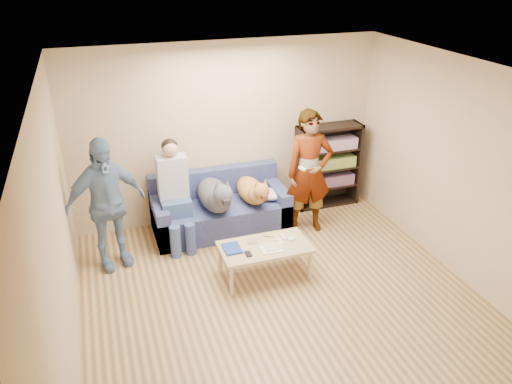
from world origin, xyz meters
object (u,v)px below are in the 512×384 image
object	(u,v)px
dog_gray	(216,195)
bookshelf	(327,164)
camera_silver	(252,241)
dog_tan	(253,191)
sofa	(220,211)
notebook_blue	(232,248)
coffee_table	(265,249)
person_seated	(174,190)
person_standing_right	(309,172)
person_standing_left	(106,204)

from	to	relation	value
dog_gray	bookshelf	distance (m)	1.96
camera_silver	dog_tan	bearing A→B (deg)	71.32
sofa	notebook_blue	bearing A→B (deg)	-98.03
dog_tan	dog_gray	bearing A→B (deg)	-175.39
notebook_blue	coffee_table	size ratio (longest dim) A/B	0.24
notebook_blue	coffee_table	world-z (taller)	notebook_blue
notebook_blue	person_seated	distance (m)	1.28
person_seated	dog_tan	xyz separation A→B (m)	(1.09, -0.05, -0.17)
notebook_blue	person_seated	xyz separation A→B (m)	(-0.47, 1.14, 0.34)
dog_tan	bookshelf	xyz separation A→B (m)	(1.35, 0.41, 0.07)
person_standing_right	dog_gray	xyz separation A→B (m)	(-1.29, 0.20, -0.24)
person_standing_left	camera_silver	world-z (taller)	person_standing_left
bookshelf	camera_silver	bearing A→B (deg)	-139.91
person_standing_right	coffee_table	distance (m)	1.42
bookshelf	notebook_blue	bearing A→B (deg)	-142.84
person_standing_right	coffee_table	world-z (taller)	person_standing_right
person_standing_left	bookshelf	xyz separation A→B (m)	(3.34, 0.70, -0.18)
person_standing_right	person_seated	size ratio (longest dim) A/B	1.21
person_standing_right	camera_silver	bearing A→B (deg)	-137.36
dog_gray	sofa	bearing A→B (deg)	65.29
notebook_blue	person_seated	bearing A→B (deg)	112.25
camera_silver	sofa	distance (m)	1.21
coffee_table	dog_tan	bearing A→B (deg)	78.84
dog_tan	coffee_table	world-z (taller)	dog_tan
camera_silver	dog_gray	world-z (taller)	dog_gray
sofa	dog_gray	xyz separation A→B (m)	(-0.10, -0.22, 0.36)
person_standing_left	sofa	size ratio (longest dim) A/B	0.91
person_standing_right	sofa	world-z (taller)	person_standing_right
dog_gray	dog_tan	size ratio (longest dim) A/B	1.10
person_standing_right	person_standing_left	xyz separation A→B (m)	(-2.73, -0.05, -0.03)
notebook_blue	coffee_table	bearing A→B (deg)	-7.13
dog_gray	coffee_table	xyz separation A→B (m)	(0.32, -1.10, -0.27)
sofa	dog_gray	world-z (taller)	dog_gray
person_standing_left	notebook_blue	size ratio (longest dim) A/B	6.63
notebook_blue	camera_silver	size ratio (longest dim) A/B	2.36
sofa	bookshelf	bearing A→B (deg)	7.40
person_standing_right	dog_tan	distance (m)	0.83
camera_silver	person_standing_right	bearing A→B (deg)	35.52
person_seated	dog_gray	xyz separation A→B (m)	(0.54, -0.09, -0.13)
camera_silver	sofa	world-z (taller)	sofa
notebook_blue	sofa	xyz separation A→B (m)	(0.18, 1.27, -0.15)
dog_gray	bookshelf	world-z (taller)	bookshelf
person_standing_left	bookshelf	world-z (taller)	person_standing_left
person_standing_right	bookshelf	world-z (taller)	person_standing_right
person_standing_right	camera_silver	size ratio (longest dim) A/B	16.14
notebook_blue	dog_gray	distance (m)	1.07
person_standing_right	dog_tan	world-z (taller)	person_standing_right
person_standing_right	sofa	distance (m)	1.40
person_standing_right	sofa	bearing A→B (deg)	167.77
sofa	person_seated	world-z (taller)	person_seated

